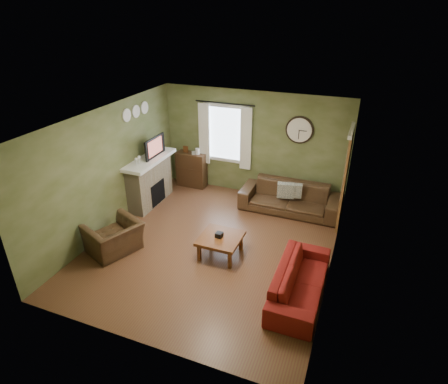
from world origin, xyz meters
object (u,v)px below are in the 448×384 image
(armchair, at_px, (114,238))
(sofa_red, at_px, (300,281))
(sofa_brown, at_px, (289,198))
(bookshelf, at_px, (192,170))
(coffee_table, at_px, (221,246))

(armchair, bearing_deg, sofa_red, 113.82)
(sofa_brown, xyz_separation_m, sofa_red, (0.79, -2.76, -0.05))
(sofa_brown, xyz_separation_m, armchair, (-2.82, -2.85, -0.02))
(bookshelf, xyz_separation_m, coffee_table, (1.87, -2.61, -0.25))
(sofa_brown, height_order, armchair, sofa_brown)
(bookshelf, height_order, armchair, bookshelf)
(sofa_red, relative_size, armchair, 2.00)
(bookshelf, distance_m, coffee_table, 3.22)
(sofa_red, height_order, armchair, armchair)
(armchair, height_order, coffee_table, armchair)
(sofa_red, xyz_separation_m, coffee_table, (-1.64, 0.54, -0.07))
(armchair, relative_size, coffee_table, 1.24)
(bookshelf, distance_m, armchair, 3.25)
(bookshelf, distance_m, sofa_red, 4.72)
(sofa_red, distance_m, armchair, 3.61)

